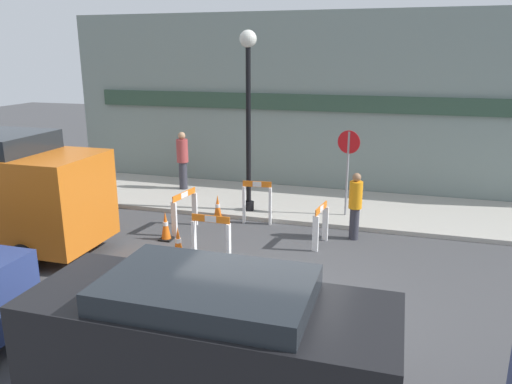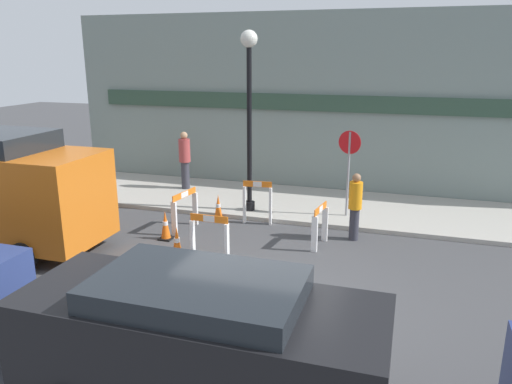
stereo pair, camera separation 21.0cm
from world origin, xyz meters
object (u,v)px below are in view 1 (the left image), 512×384
at_px(streetlamp_post, 248,97).
at_px(stop_sign, 348,159).
at_px(person_worker, 355,204).
at_px(person_pedestrian, 183,158).
at_px(parked_car_1, 209,339).

xyz_separation_m(streetlamp_post, stop_sign, (2.60, 0.32, -1.55)).
bearing_deg(person_worker, person_pedestrian, -39.45).
relative_size(streetlamp_post, stop_sign, 2.09).
distance_m(stop_sign, person_pedestrian, 5.41).
height_order(stop_sign, person_pedestrian, stop_sign).
xyz_separation_m(streetlamp_post, person_pedestrian, (-2.65, 1.54, -2.08)).
distance_m(person_worker, person_pedestrian, 6.21).
xyz_separation_m(person_worker, person_pedestrian, (-5.61, 2.66, 0.22)).
height_order(stop_sign, person_worker, stop_sign).
bearing_deg(stop_sign, person_pedestrian, 1.21).
bearing_deg(stop_sign, streetlamp_post, 21.35).
bearing_deg(parked_car_1, stop_sign, 84.78).
height_order(person_worker, parked_car_1, parked_car_1).
bearing_deg(streetlamp_post, person_worker, -20.63).
distance_m(stop_sign, parked_car_1, 7.98).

